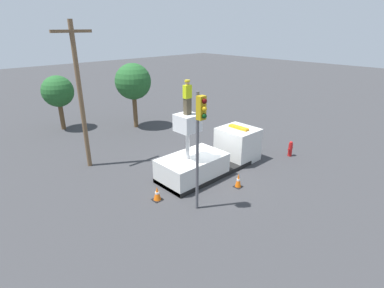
# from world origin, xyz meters

# --- Properties ---
(ground_plane) EXTENTS (120.00, 120.00, 0.00)m
(ground_plane) POSITION_xyz_m (0.00, 0.00, 0.00)
(ground_plane) COLOR #38383A
(bucket_truck) EXTENTS (6.92, 2.32, 3.83)m
(bucket_truck) POSITION_xyz_m (0.60, 0.00, 0.87)
(bucket_truck) COLOR black
(bucket_truck) RESTS_ON ground
(worker) EXTENTS (0.40, 0.26, 1.75)m
(worker) POSITION_xyz_m (-1.39, 0.00, 4.71)
(worker) COLOR brown
(worker) RESTS_ON bucket_truck
(traffic_light_pole) EXTENTS (0.34, 0.57, 5.57)m
(traffic_light_pole) POSITION_xyz_m (-2.89, -2.43, 3.93)
(traffic_light_pole) COLOR #515156
(traffic_light_pole) RESTS_ON ground
(fire_hydrant) EXTENTS (0.50, 0.26, 1.04)m
(fire_hydrant) POSITION_xyz_m (5.86, -2.09, 0.51)
(fire_hydrant) COLOR red
(fire_hydrant) RESTS_ON ground
(traffic_cone_rear) EXTENTS (0.47, 0.47, 0.73)m
(traffic_cone_rear) POSITION_xyz_m (-3.83, -0.44, 0.35)
(traffic_cone_rear) COLOR black
(traffic_cone_rear) RESTS_ON ground
(traffic_cone_curbside) EXTENTS (0.40, 0.40, 0.79)m
(traffic_cone_curbside) POSITION_xyz_m (0.10, -2.36, 0.38)
(traffic_cone_curbside) COLOR black
(traffic_cone_curbside) RESTS_ON ground
(tree_left_bg) EXTENTS (2.92, 2.92, 5.31)m
(tree_left_bg) POSITION_xyz_m (1.87, 10.14, 3.82)
(tree_left_bg) COLOR brown
(tree_left_bg) RESTS_ON ground
(tree_right_bg) EXTENTS (2.50, 2.50, 4.43)m
(tree_right_bg) POSITION_xyz_m (-2.90, 13.79, 3.14)
(tree_right_bg) COLOR brown
(tree_right_bg) RESTS_ON ground
(utility_pole) EXTENTS (2.20, 0.26, 8.39)m
(utility_pole) POSITION_xyz_m (-4.50, 5.60, 4.52)
(utility_pole) COLOR brown
(utility_pole) RESTS_ON ground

